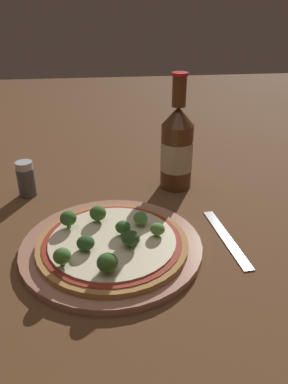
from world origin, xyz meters
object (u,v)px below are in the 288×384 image
fork (228,238)px  beer_bottle (178,147)px  pizza (114,243)px  pepper_shaker (27,179)px

fork → beer_bottle: bearing=7.9°
pizza → pepper_shaker: (-0.17, 0.22, 0.02)m
pizza → fork: (0.20, 0.02, -0.02)m
beer_bottle → pepper_shaker: beer_bottle is taller
pepper_shaker → fork: bearing=-29.6°
beer_bottle → pepper_shaker: bearing=-179.2°
pepper_shaker → fork: 0.42m
pepper_shaker → pizza: bearing=-53.1°
pepper_shaker → fork: (0.36, -0.21, -0.04)m
beer_bottle → pepper_shaker: (-0.32, -0.00, -0.05)m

